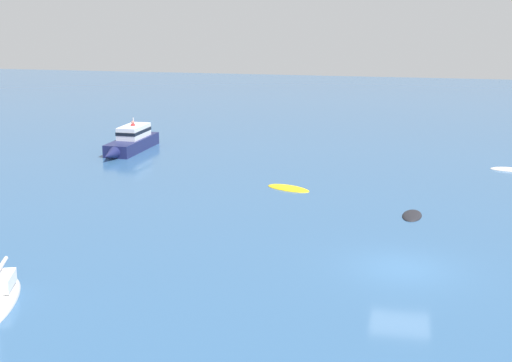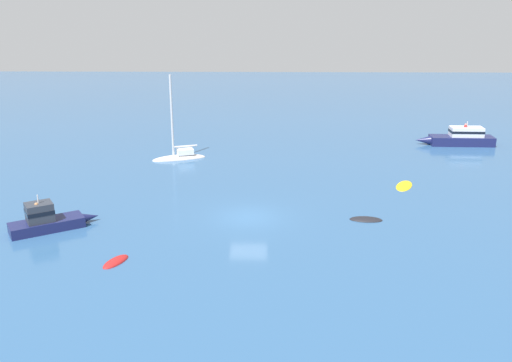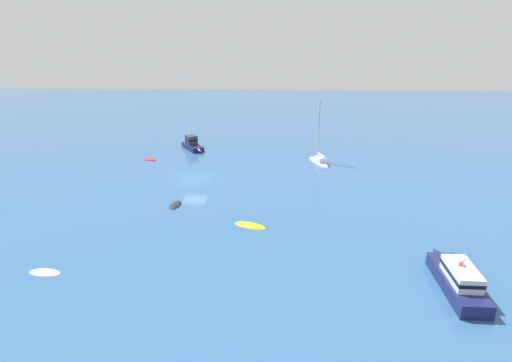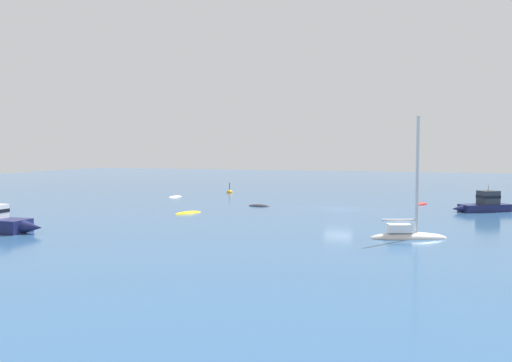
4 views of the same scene
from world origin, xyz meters
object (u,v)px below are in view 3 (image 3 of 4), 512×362
cabin_cruiser (193,144)px  yacht (319,160)px  tender (45,273)px  tender_1 (150,160)px  dinghy (250,226)px  dinghy_1 (175,205)px  motor_cruiser (457,277)px

cabin_cruiser → yacht: 17.83m
tender → cabin_cruiser: bearing=91.1°
tender → tender_1: (26.91, 0.51, 0.00)m
dinghy → yacht: 20.13m
tender → tender_1: size_ratio=1.11×
yacht → dinghy_1: bearing=115.7°
dinghy_1 → yacht: bearing=139.6°
cabin_cruiser → yacht: yacht is taller
dinghy → tender_1: (19.03, 13.81, 0.00)m
motor_cruiser → dinghy_1: bearing=59.9°
dinghy → motor_cruiser: bearing=170.4°
tender_1 → yacht: size_ratio=0.26×
yacht → tender_1: bearing=70.2°
dinghy → motor_cruiser: size_ratio=0.40×
motor_cruiser → yacht: bearing=13.6°
cabin_cruiser → motor_cruiser: 40.05m
dinghy_1 → yacht: yacht is taller
yacht → motor_cruiser: bearing=173.2°
dinghy → tender: tender is taller
tender_1 → dinghy_1: 16.28m
tender_1 → tender: bearing=116.2°
yacht → motor_cruiser: yacht is taller
dinghy_1 → motor_cruiser: (-12.71, -20.54, 0.75)m
dinghy_1 → cabin_cruiser: cabin_cruiser is taller
tender_1 → motor_cruiser: bearing=159.6°
cabin_cruiser → tender_1: bearing=-71.5°
cabin_cruiser → yacht: bearing=39.0°
dinghy_1 → motor_cruiser: motor_cruiser is taller
cabin_cruiser → motor_cruiser: bearing=2.5°
dinghy → motor_cruiser: motor_cruiser is taller
dinghy_1 → cabin_cruiser: bearing=-169.0°
dinghy_1 → motor_cruiser: size_ratio=0.29×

